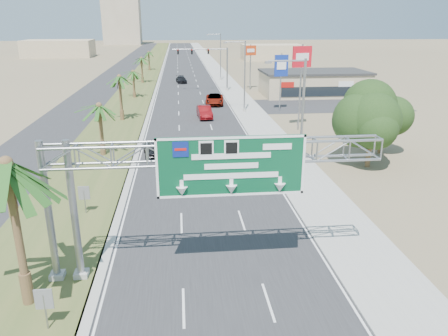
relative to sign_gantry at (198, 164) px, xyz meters
The scene contains 30 objects.
road 100.26m from the sign_gantry, 89.39° to the left, with size 12.00×300.00×0.02m, color #28282B.
sidewalk_right 100.71m from the sign_gantry, 84.54° to the left, with size 4.00×300.00×0.10m, color #9E9B93.
median_grass 100.65m from the sign_gantry, 95.10° to the left, with size 7.00×300.00×0.12m, color #435325.
opposing_road 101.51m from the sign_gantry, 99.05° to the left, with size 8.00×300.00×0.02m, color #28282B.
sign_gantry is the anchor object (origin of this frame).
palm_near 8.41m from the sign_gantry, 166.68° to the right, with size 5.70×5.70×8.35m.
palm_row_b 23.66m from the sign_gantry, 110.92° to the left, with size 3.99×3.99×5.95m.
palm_row_c 39.00m from the sign_gantry, 102.50° to the left, with size 3.99×3.99×6.75m.
palm_row_d 56.73m from the sign_gantry, 98.56° to the left, with size 3.99×3.99×5.45m.
palm_row_e 75.55m from the sign_gantry, 96.41° to the left, with size 3.99×3.99×6.15m.
palm_row_f 100.44m from the sign_gantry, 94.82° to the left, with size 3.99×3.99×5.75m.
streetlight_near 14.75m from the sign_gantry, 55.30° to the left, with size 3.27×0.44×10.00m.
streetlight_mid 42.92m from the sign_gantry, 78.76° to the left, with size 3.27×0.44×10.00m.
streetlight_far 78.53m from the sign_gantry, 83.89° to the left, with size 3.27×0.44×10.00m.
signal_mast 62.37m from the sign_gantry, 84.26° to the left, with size 10.28×0.71×8.00m.
store_building 60.77m from the sign_gantry, 67.64° to the left, with size 18.00×10.00×4.00m, color #CBB589.
oak_near 22.77m from the sign_gantry, 45.02° to the left, with size 4.50×4.50×6.80m.
oak_far 27.77m from the sign_gantry, 46.48° to the left, with size 3.50×3.50×5.60m.
median_signback_a 9.06m from the sign_gantry, 149.77° to the right, with size 0.75×0.08×2.08m.
median_signback_b 11.90m from the sign_gantry, 132.65° to the left, with size 0.75×0.08×2.08m.
tower_distant 242.33m from the sign_gantry, 97.34° to the left, with size 20.00×16.00×35.00m, color tan.
building_distant_left 156.40m from the sign_gantry, 106.32° to the left, with size 24.00×14.00×6.00m, color #CBB589.
building_distant_right 133.78m from the sign_gantry, 76.57° to the left, with size 20.00×12.00×5.00m, color #CBB589.
car_left_lane 22.36m from the sign_gantry, 99.33° to the left, with size 1.75×4.35×1.48m, color black.
car_mid_lane 39.03m from the sign_gantry, 86.20° to the left, with size 1.74×5.00×1.65m, color #65090C.
car_right_lane 48.93m from the sign_gantry, 84.40° to the left, with size 2.74×5.95×1.65m, color gray.
car_far 74.69m from the sign_gantry, 90.17° to the left, with size 1.93×4.75×1.38m, color black.
pole_sign_red_near 33.53m from the sign_gantry, 66.19° to the left, with size 2.40×0.90×10.08m.
pole_sign_blue 44.68m from the sign_gantry, 71.89° to the left, with size 2.02×0.61×8.24m.
pole_sign_red_far 64.78m from the sign_gantry, 78.57° to the left, with size 2.18×0.99×8.44m.
Camera 1 is at (-1.89, -10.21, 12.64)m, focal length 35.00 mm.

